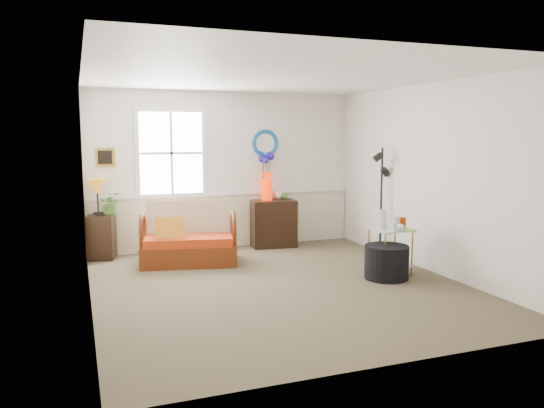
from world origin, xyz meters
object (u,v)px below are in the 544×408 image
object	(u,v)px
lamp_stand	(101,237)
ottoman	(386,262)
side_table	(390,251)
floor_lamp	(381,202)
cabinet	(273,223)
loveseat	(189,234)

from	to	relation	value
lamp_stand	ottoman	size ratio (longest dim) A/B	1.18
side_table	floor_lamp	xyz separation A→B (m)	(0.47, 1.01, 0.53)
cabinet	side_table	bearing A→B (deg)	-62.24
side_table	floor_lamp	distance (m)	1.24
loveseat	cabinet	xyz separation A→B (m)	(1.60, 0.71, -0.05)
loveseat	side_table	distance (m)	2.91
floor_lamp	ottoman	distance (m)	1.50
floor_lamp	ottoman	size ratio (longest dim) A/B	2.93
loveseat	floor_lamp	bearing A→B (deg)	1.95
side_table	ottoman	bearing A→B (deg)	-132.48
loveseat	ottoman	size ratio (longest dim) A/B	2.37
ottoman	lamp_stand	bearing A→B (deg)	144.47
side_table	ottoman	size ratio (longest dim) A/B	1.09
cabinet	floor_lamp	distance (m)	1.88
side_table	cabinet	bearing A→B (deg)	110.96
lamp_stand	floor_lamp	world-z (taller)	floor_lamp
loveseat	cabinet	world-z (taller)	loveseat
floor_lamp	loveseat	bearing A→B (deg)	177.25
loveseat	ottoman	world-z (taller)	loveseat
side_table	ottoman	xyz separation A→B (m)	(-0.17, -0.19, -0.09)
floor_lamp	side_table	bearing A→B (deg)	-107.44
loveseat	lamp_stand	xyz separation A→B (m)	(-1.20, 0.75, -0.11)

